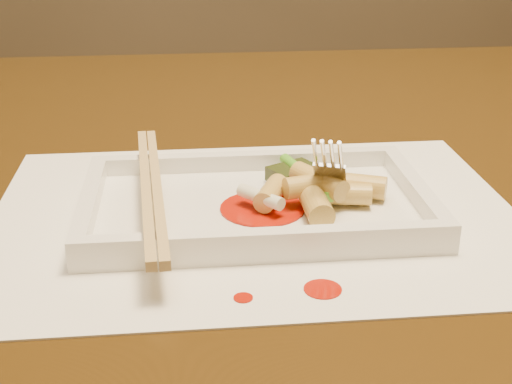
{
  "coord_description": "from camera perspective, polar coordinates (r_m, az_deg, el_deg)",
  "views": [
    {
      "loc": [
        -0.12,
        -0.62,
        0.98
      ],
      "look_at": [
        -0.07,
        -0.13,
        0.77
      ],
      "focal_mm": 50.0,
      "sensor_mm": 36.0,
      "label": 1
    }
  ],
  "objects": [
    {
      "name": "table",
      "position": [
        0.71,
        4.53,
        -4.71
      ],
      "size": [
        1.4,
        0.9,
        0.75
      ],
      "color": "black",
      "rests_on": "ground"
    },
    {
      "name": "placemat",
      "position": [
        0.54,
        0.0,
        -1.81
      ],
      "size": [
        0.4,
        0.3,
        0.0
      ],
      "primitive_type": "cube",
      "color": "white",
      "rests_on": "table"
    },
    {
      "name": "sauce_splatter_a",
      "position": [
        0.45,
        5.36,
        -7.74
      ],
      "size": [
        0.02,
        0.02,
        0.0
      ],
      "primitive_type": "cylinder",
      "color": "#AE1405",
      "rests_on": "placemat"
    },
    {
      "name": "sauce_splatter_b",
      "position": [
        0.44,
        -1.03,
        -8.46
      ],
      "size": [
        0.01,
        0.01,
        0.0
      ],
      "primitive_type": "cylinder",
      "color": "#AE1405",
      "rests_on": "placemat"
    },
    {
      "name": "plate_base",
      "position": [
        0.54,
        0.0,
        -1.36
      ],
      "size": [
        0.26,
        0.16,
        0.01
      ],
      "primitive_type": "cube",
      "color": "white",
      "rests_on": "placemat"
    },
    {
      "name": "plate_rim_far",
      "position": [
        0.61,
        -0.71,
        2.5
      ],
      "size": [
        0.26,
        0.01,
        0.01
      ],
      "primitive_type": "cube",
      "color": "white",
      "rests_on": "plate_base"
    },
    {
      "name": "plate_rim_near",
      "position": [
        0.47,
        0.91,
        -3.88
      ],
      "size": [
        0.26,
        0.01,
        0.01
      ],
      "primitive_type": "cube",
      "color": "white",
      "rests_on": "plate_base"
    },
    {
      "name": "plate_rim_left",
      "position": [
        0.54,
        -13.18,
        -0.82
      ],
      "size": [
        0.01,
        0.14,
        0.01
      ],
      "primitive_type": "cube",
      "color": "white",
      "rests_on": "plate_base"
    },
    {
      "name": "plate_rim_right",
      "position": [
        0.56,
        12.65,
        0.23
      ],
      "size": [
        0.01,
        0.14,
        0.01
      ],
      "primitive_type": "cube",
      "color": "white",
      "rests_on": "plate_base"
    },
    {
      "name": "veg_piece",
      "position": [
        0.58,
        3.05,
        1.47
      ],
      "size": [
        0.05,
        0.04,
        0.01
      ],
      "primitive_type": "cube",
      "rotation": [
        0.0,
        0.0,
        0.51
      ],
      "color": "black",
      "rests_on": "plate_base"
    },
    {
      "name": "scallion_white",
      "position": [
        0.52,
        0.37,
        -0.39
      ],
      "size": [
        0.03,
        0.04,
        0.01
      ],
      "primitive_type": "cylinder",
      "rotation": [
        1.57,
        0.0,
        0.72
      ],
      "color": "#EAEACC",
      "rests_on": "plate_base"
    },
    {
      "name": "scallion_green",
      "position": [
        0.56,
        4.08,
        1.26
      ],
      "size": [
        0.03,
        0.08,
        0.01
      ],
      "primitive_type": "cylinder",
      "rotation": [
        1.57,
        0.0,
        0.28
      ],
      "color": "#429B19",
      "rests_on": "plate_base"
    },
    {
      "name": "chopstick_a",
      "position": [
        0.53,
        -8.81,
        0.39
      ],
      "size": [
        0.02,
        0.24,
        0.01
      ],
      "primitive_type": "cube",
      "rotation": [
        0.0,
        0.0,
        0.07
      ],
      "color": "tan",
      "rests_on": "plate_rim_near"
    },
    {
      "name": "chopstick_b",
      "position": [
        0.53,
        -7.95,
        0.42
      ],
      "size": [
        0.02,
        0.24,
        0.01
      ],
      "primitive_type": "cube",
      "rotation": [
        0.0,
        0.0,
        0.07
      ],
      "color": "tan",
      "rests_on": "plate_rim_near"
    },
    {
      "name": "fork",
      "position": [
        0.54,
        7.23,
        7.26
      ],
      "size": [
        0.09,
        0.1,
        0.14
      ],
      "primitive_type": null,
      "color": "silver",
      "rests_on": "plate_base"
    },
    {
      "name": "sauce_blob_0",
      "position": [
        0.53,
        0.52,
        -1.32
      ],
      "size": [
        0.06,
        0.06,
        0.0
      ],
      "primitive_type": "cylinder",
      "color": "#AE1405",
      "rests_on": "plate_base"
    },
    {
      "name": "rice_cake_0",
      "position": [
        0.53,
        1.2,
        -0.08
      ],
      "size": [
        0.03,
        0.04,
        0.02
      ],
      "primitive_type": "cylinder",
      "rotation": [
        1.57,
        0.0,
        2.74
      ],
      "color": "#CFB961",
      "rests_on": "plate_base"
    },
    {
      "name": "rice_cake_1",
      "position": [
        0.54,
        6.77,
        -0.14
      ],
      "size": [
        0.05,
        0.02,
        0.02
      ],
      "primitive_type": "cylinder",
      "rotation": [
        1.57,
        0.0,
        1.41
      ],
      "color": "#CFB961",
      "rests_on": "plate_base"
    },
    {
      "name": "rice_cake_2",
      "position": [
        0.53,
        4.4,
        0.51
      ],
      "size": [
        0.04,
        0.03,
        0.02
      ],
      "primitive_type": "cylinder",
      "rotation": [
        1.57,
        0.0,
        1.79
      ],
      "color": "#CFB961",
      "rests_on": "plate_base"
    },
    {
      "name": "rice_cake_3",
      "position": [
        0.55,
        7.77,
        0.55
      ],
      "size": [
        0.05,
        0.04,
        0.02
      ],
      "primitive_type": "cylinder",
      "rotation": [
        1.57,
        0.0,
        1.19
      ],
      "color": "#CFB961",
      "rests_on": "plate_base"
    },
    {
      "name": "rice_cake_4",
      "position": [
        0.52,
        4.75,
        -0.91
      ],
      "size": [
        0.02,
        0.05,
        0.02
      ],
      "primitive_type": "cylinder",
      "rotation": [
        1.57,
        0.0,
        0.03
      ],
      "color": "#CFB961",
      "rests_on": "plate_base"
    },
    {
      "name": "rice_cake_5",
      "position": [
        0.54,
        5.06,
        0.85
      ],
      "size": [
        0.04,
        0.05,
        0.02
      ],
      "primitive_type": "cylinder",
      "rotation": [
        1.57,
        0.0,
        0.55
      ],
      "color": "#CFB961",
      "rests_on": "plate_base"
    }
  ]
}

